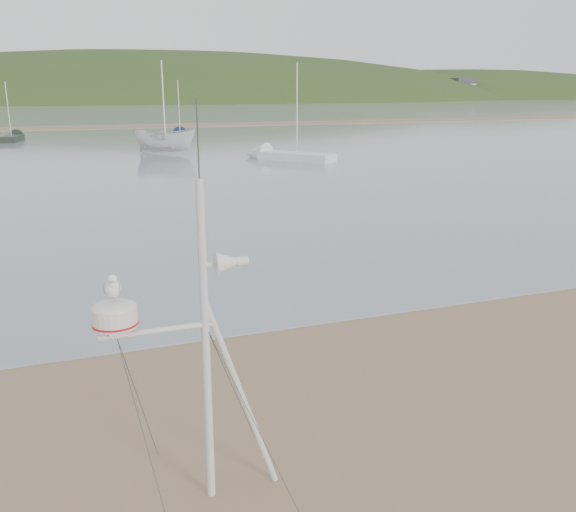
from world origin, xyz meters
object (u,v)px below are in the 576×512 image
object	(u,v)px
sailboat_blue_far	(180,134)
sailboat_dark_mid	(15,137)
mast_rig	(204,414)
sailboat_white_near	(275,155)
boat_white	(164,120)

from	to	relation	value
sailboat_blue_far	sailboat_dark_mid	xyz separation A→B (m)	(-14.53, 1.10, 0.00)
mast_rig	sailboat_dark_mid	bearing A→B (deg)	95.15
sailboat_dark_mid	sailboat_white_near	world-z (taller)	sailboat_white_near
mast_rig	sailboat_blue_far	size ratio (longest dim) A/B	0.78
sailboat_blue_far	sailboat_white_near	distance (m)	21.12
mast_rig	boat_white	size ratio (longest dim) A/B	0.95
sailboat_blue_far	boat_white	bearing A→B (deg)	-104.19
mast_rig	sailboat_blue_far	distance (m)	53.81
mast_rig	sailboat_blue_far	bearing A→B (deg)	79.66
sailboat_blue_far	sailboat_white_near	size ratio (longest dim) A/B	0.88
mast_rig	boat_white	world-z (taller)	boat_white
boat_white	sailboat_dark_mid	distance (m)	19.68
sailboat_dark_mid	sailboat_white_near	size ratio (longest dim) A/B	0.84
mast_rig	sailboat_blue_far	world-z (taller)	sailboat_blue_far
mast_rig	sailboat_dark_mid	distance (m)	54.26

